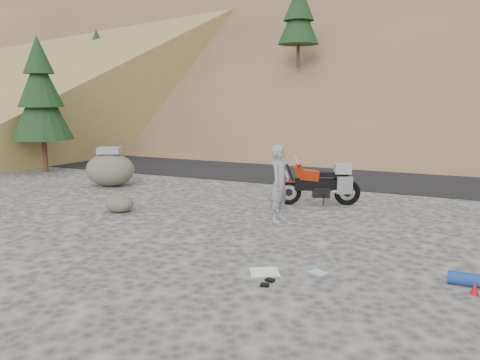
% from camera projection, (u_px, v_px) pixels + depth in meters
% --- Properties ---
extents(ground, '(140.00, 140.00, 0.00)m').
position_uv_depth(ground, '(282.00, 239.00, 9.41)').
color(ground, '#3D3B38').
rests_on(ground, ground).
extents(road, '(120.00, 7.00, 0.05)m').
position_uv_depth(road, '(359.00, 173.00, 17.52)').
color(road, black).
rests_on(road, ground).
extents(hillside, '(120.00, 73.00, 46.72)m').
position_uv_depth(hillside, '(422.00, 8.00, 44.29)').
color(hillside, brown).
rests_on(hillside, ground).
extents(conifer_verge, '(2.20, 2.20, 5.04)m').
position_uv_depth(conifer_verge, '(40.00, 95.00, 17.32)').
color(conifer_verge, '#3B2415').
rests_on(conifer_verge, ground).
extents(motorcycle, '(2.10, 1.11, 1.32)m').
position_uv_depth(motorcycle, '(323.00, 184.00, 12.31)').
color(motorcycle, black).
rests_on(motorcycle, ground).
extents(man, '(0.46, 0.67, 1.77)m').
position_uv_depth(man, '(279.00, 221.00, 10.78)').
color(man, gray).
rests_on(man, ground).
extents(boulder, '(1.88, 1.70, 1.22)m').
position_uv_depth(boulder, '(110.00, 169.00, 14.95)').
color(boulder, '#565249').
rests_on(boulder, ground).
extents(small_rock, '(0.89, 0.84, 0.43)m').
position_uv_depth(small_rock, '(119.00, 203.00, 11.59)').
color(small_rock, '#565249').
rests_on(small_rock, ground).
extents(gear_white_cloth, '(0.61, 0.58, 0.02)m').
position_uv_depth(gear_white_cloth, '(264.00, 272.00, 7.63)').
color(gear_white_cloth, white).
rests_on(gear_white_cloth, ground).
extents(gear_blue_mat, '(0.51, 0.21, 0.20)m').
position_uv_depth(gear_blue_mat, '(466.00, 279.00, 7.09)').
color(gear_blue_mat, navy).
rests_on(gear_blue_mat, ground).
extents(gear_funnel, '(0.13, 0.13, 0.17)m').
position_uv_depth(gear_funnel, '(475.00, 289.00, 6.78)').
color(gear_funnel, '#BB0C10').
rests_on(gear_funnel, ground).
extents(gear_glove_a, '(0.15, 0.13, 0.04)m').
position_uv_depth(gear_glove_a, '(270.00, 280.00, 7.27)').
color(gear_glove_a, black).
rests_on(gear_glove_a, ground).
extents(gear_glove_b, '(0.14, 0.11, 0.04)m').
position_uv_depth(gear_glove_b, '(265.00, 285.00, 7.07)').
color(gear_glove_b, black).
rests_on(gear_glove_b, ground).
extents(gear_blue_cloth, '(0.34, 0.30, 0.01)m').
position_uv_depth(gear_blue_cloth, '(318.00, 272.00, 7.62)').
color(gear_blue_cloth, '#8DBBDB').
rests_on(gear_blue_cloth, ground).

